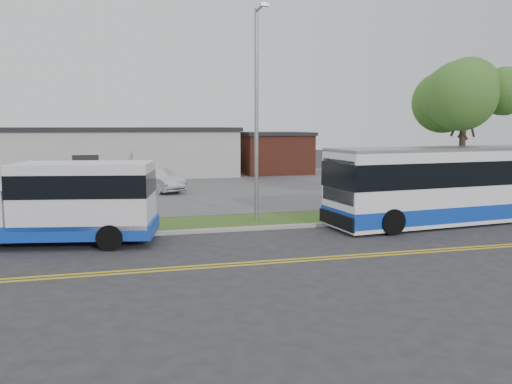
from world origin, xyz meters
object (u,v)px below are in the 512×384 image
object	(u,v)px
streetlight_near	(257,108)
shuttle_bus	(64,201)
transit_bus	(456,184)
parked_car_a	(157,180)
tree_east	(465,91)
parked_car_b	(40,184)

from	to	relation	value
streetlight_near	shuttle_bus	distance (m)	9.14
shuttle_bus	transit_bus	size ratio (longest dim) A/B	0.65
transit_bus	parked_car_a	bearing A→B (deg)	127.07
shuttle_bus	parked_car_a	bearing A→B (deg)	83.58
tree_east	shuttle_bus	distance (m)	19.79
shuttle_bus	parked_car_a	size ratio (longest dim) A/B	1.77
tree_east	parked_car_a	size ratio (longest dim) A/B	1.77
streetlight_near	shuttle_bus	size ratio (longest dim) A/B	1.14
transit_bus	parked_car_b	bearing A→B (deg)	140.65
shuttle_bus	parked_car_b	bearing A→B (deg)	113.00
transit_bus	parked_car_b	world-z (taller)	transit_bus
streetlight_near	parked_car_b	size ratio (longest dim) A/B	1.83
shuttle_bus	parked_car_a	world-z (taller)	shuttle_bus
tree_east	shuttle_bus	bearing A→B (deg)	-172.42
transit_bus	parked_car_a	size ratio (longest dim) A/B	2.72
streetlight_near	parked_car_a	distance (m)	13.02
tree_east	parked_car_b	distance (m)	25.15
transit_bus	parked_car_b	distance (m)	24.03
tree_east	parked_car_b	xyz separation A→B (m)	(-22.07, 10.80, -5.35)
parked_car_b	shuttle_bus	bearing A→B (deg)	-46.79
streetlight_near	parked_car_a	bearing A→B (deg)	108.50
transit_bus	shuttle_bus	bearing A→B (deg)	174.43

